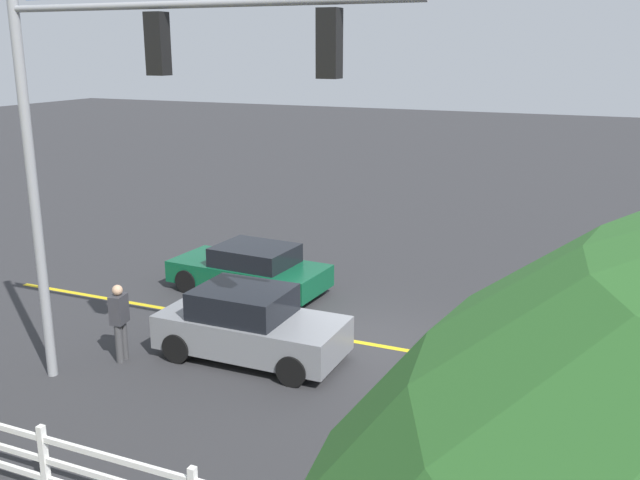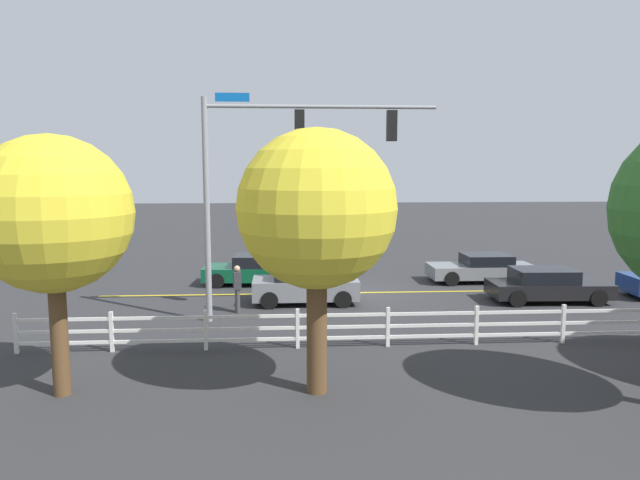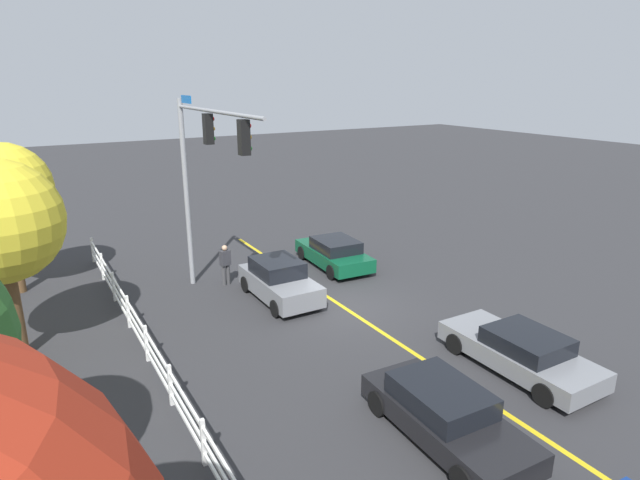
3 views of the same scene
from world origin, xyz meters
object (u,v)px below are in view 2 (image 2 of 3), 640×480
object	(u,v)px
car_0	(482,268)
pedestrian	(237,287)
tree_0	(52,215)
tree_4	(317,210)
car_1	(254,270)
car_3	(304,284)
car_2	(547,285)

from	to	relation	value
car_0	pedestrian	size ratio (longest dim) A/B	2.78
tree_0	tree_4	xyz separation A→B (m)	(-5.80, 0.21, 0.09)
car_0	tree_4	world-z (taller)	tree_4
tree_4	car_0	bearing A→B (deg)	-123.56
car_1	car_3	size ratio (longest dim) A/B	1.10
tree_4	car_3	bearing A→B (deg)	-90.18
car_1	tree_4	xyz separation A→B (m)	(-2.04, 12.46, 3.56)
car_2	car_3	distance (m)	9.34
tree_0	tree_4	bearing A→B (deg)	177.92
car_3	tree_4	xyz separation A→B (m)	(0.03, 8.72, 3.46)
pedestrian	car_3	bearing A→B (deg)	17.12
pedestrian	tree_4	size ratio (longest dim) A/B	0.28
car_2	tree_4	xyz separation A→B (m)	(9.36, 8.40, 3.56)
car_1	pedestrian	xyz separation A→B (m)	(0.35, 4.97, 0.29)
car_0	tree_0	bearing A→B (deg)	41.17
car_0	car_2	distance (m)	4.15
car_3	tree_0	world-z (taller)	tree_0
car_1	tree_0	distance (m)	13.27
car_3	pedestrian	world-z (taller)	pedestrian
car_0	pedestrian	world-z (taller)	pedestrian
car_0	car_1	world-z (taller)	car_1
car_0	tree_0	distance (m)	18.88
car_2	tree_0	world-z (taller)	tree_0
pedestrian	tree_0	size ratio (longest dim) A/B	0.29
car_0	car_3	xyz separation A→B (m)	(8.18, 3.66, 0.13)
tree_0	tree_4	world-z (taller)	tree_4
tree_0	car_3	bearing A→B (deg)	-124.38
car_0	pedestrian	distance (m)	11.68
tree_4	tree_0	bearing A→B (deg)	-2.08
car_1	tree_4	size ratio (longest dim) A/B	0.72
car_0	tree_0	world-z (taller)	tree_0
car_1	car_2	xyz separation A→B (m)	(-11.41, 4.06, -0.01)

